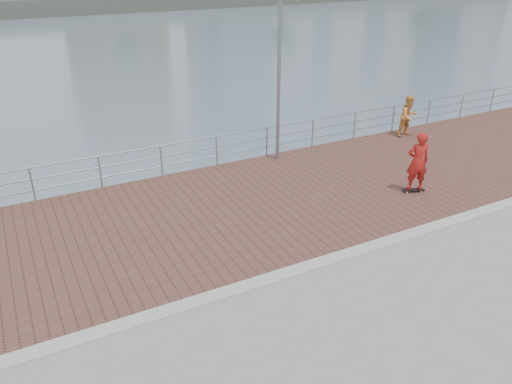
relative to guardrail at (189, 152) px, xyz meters
name	(u,v)px	position (x,y,z in m)	size (l,w,h in m)	color
water	(292,336)	(0.00, -7.00, -2.69)	(400.00, 400.00, 0.00)	slate
brick_lane	(231,210)	(0.00, -3.40, -0.68)	(40.00, 6.80, 0.02)	brown
curb	(294,271)	(0.00, -7.00, -0.66)	(40.00, 0.40, 0.06)	#B7B5AD
guardrail	(189,152)	(0.00, 0.00, 0.00)	(39.06, 0.06, 1.13)	#8C9EA8
street_lamp	(287,34)	(3.26, -0.97, 3.87)	(0.47, 1.36, 6.41)	gray
skateboard	(413,190)	(5.73, -5.00, -0.61)	(0.73, 0.45, 0.08)	black
skateboarder	(418,162)	(5.73, -5.00, 0.38)	(0.70, 0.46, 1.93)	red
bystander	(409,116)	(9.31, -0.80, 0.18)	(0.83, 0.65, 1.71)	#E99C44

